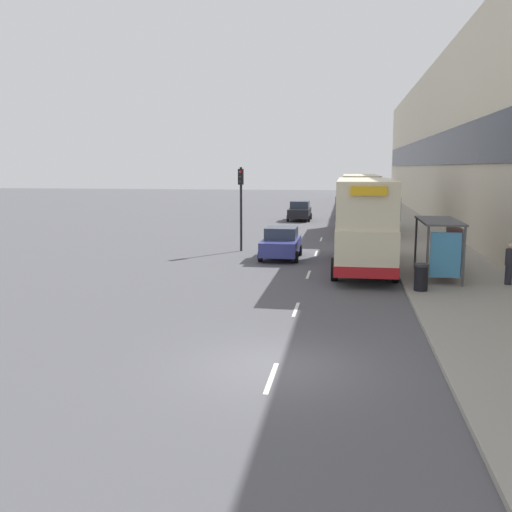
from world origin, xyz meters
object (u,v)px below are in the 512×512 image
at_px(car_3, 349,204).
at_px(pedestrian_at_shelter, 459,244).
at_px(double_decker_bus_ahead, 360,202).
at_px(car_0, 350,209).
at_px(pedestrian_1, 457,248).
at_px(litter_bin, 421,277).
at_px(traffic_light_far_kerb, 241,195).
at_px(double_decker_bus_near, 364,222).
at_px(car_2, 300,211).
at_px(car_1, 281,243).
at_px(pedestrian_2, 509,264).
at_px(bus_shelter, 444,238).

distance_m(car_3, pedestrian_at_shelter, 34.20).
height_order(double_decker_bus_ahead, pedestrian_at_shelter, double_decker_bus_ahead).
bearing_deg(car_0, pedestrian_1, -80.01).
relative_size(double_decker_bus_ahead, car_0, 2.77).
height_order(litter_bin, traffic_light_far_kerb, traffic_light_far_kerb).
distance_m(double_decker_bus_near, pedestrian_at_shelter, 5.32).
relative_size(double_decker_bus_near, double_decker_bus_ahead, 0.90).
relative_size(double_decker_bus_ahead, car_2, 2.62).
height_order(pedestrian_at_shelter, traffic_light_far_kerb, traffic_light_far_kerb).
bearing_deg(pedestrian_at_shelter, litter_bin, -110.54).
height_order(car_3, traffic_light_far_kerb, traffic_light_far_kerb).
relative_size(double_decker_bus_near, car_1, 2.53).
distance_m(double_decker_bus_ahead, litter_bin, 20.88).
distance_m(car_2, pedestrian_at_shelter, 24.96).
bearing_deg(pedestrian_at_shelter, car_0, 101.44).
distance_m(car_1, car_3, 33.38).
relative_size(double_decker_bus_near, pedestrian_2, 6.02).
bearing_deg(car_0, double_decker_bus_near, -89.00).
bearing_deg(double_decker_bus_near, bus_shelter, -38.19).
distance_m(double_decker_bus_ahead, traffic_light_far_kerb, 12.68).
bearing_deg(litter_bin, pedestrian_1, 67.15).
bearing_deg(pedestrian_at_shelter, car_2, 113.26).
xyz_separation_m(double_decker_bus_ahead, car_1, (-4.40, -12.87, -1.45)).
bearing_deg(double_decker_bus_ahead, car_1, -108.87).
xyz_separation_m(litter_bin, traffic_light_far_kerb, (-8.95, 10.22, 2.61)).
bearing_deg(double_decker_bus_near, pedestrian_2, -31.82).
height_order(double_decker_bus_near, pedestrian_1, double_decker_bus_near).
relative_size(car_2, pedestrian_2, 2.54).
height_order(car_2, pedestrian_1, pedestrian_1).
bearing_deg(car_3, double_decker_bus_near, -89.20).
bearing_deg(double_decker_bus_ahead, pedestrian_at_shelter, -71.00).
xyz_separation_m(double_decker_bus_near, car_2, (-5.07, 24.88, -1.41)).
xyz_separation_m(car_1, litter_bin, (6.33, -7.86, -0.17)).
height_order(double_decker_bus_ahead, car_0, double_decker_bus_ahead).
distance_m(double_decker_bus_near, pedestrian_2, 6.87).
distance_m(car_1, car_2, 22.33).
xyz_separation_m(double_decker_bus_ahead, pedestrian_2, (5.59, -19.00, -1.29)).
height_order(bus_shelter, traffic_light_far_kerb, traffic_light_far_kerb).
bearing_deg(litter_bin, car_1, 128.84).
distance_m(car_1, traffic_light_far_kerb, 4.29).
bearing_deg(double_decker_bus_ahead, pedestrian_1, -74.35).
distance_m(car_1, litter_bin, 10.09).
relative_size(double_decker_bus_ahead, litter_bin, 10.65).
relative_size(car_0, pedestrian_2, 2.40).
height_order(double_decker_bus_near, litter_bin, double_decker_bus_near).
bearing_deg(car_0, bus_shelter, -82.95).
xyz_separation_m(pedestrian_1, pedestrian_2, (1.33, -3.80, -0.06)).
distance_m(car_3, traffic_light_far_kerb, 31.55).
height_order(pedestrian_1, litter_bin, pedestrian_1).
distance_m(car_1, pedestrian_1, 8.97).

